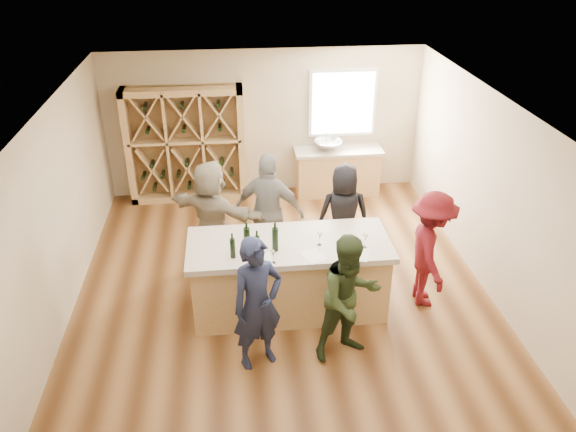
{
  "coord_description": "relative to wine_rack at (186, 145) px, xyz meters",
  "views": [
    {
      "loc": [
        -0.65,
        -6.76,
        4.96
      ],
      "look_at": [
        0.1,
        0.2,
        1.15
      ],
      "focal_mm": 35.0,
      "sensor_mm": 36.0,
      "label": 1
    }
  ],
  "objects": [
    {
      "name": "wine_glass_a",
      "position": [
        1.3,
        -4.15,
        0.06
      ],
      "size": [
        0.08,
        0.08,
        0.16
      ],
      "primitive_type": "cone",
      "rotation": [
        0.0,
        0.0,
        0.33
      ],
      "color": "white",
      "rests_on": "tasting_counter_top"
    },
    {
      "name": "wine_bottle_b",
      "position": [
        0.8,
        -3.97,
        0.12
      ],
      "size": [
        0.07,
        0.07,
        0.27
      ],
      "primitive_type": "cylinder",
      "rotation": [
        0.0,
        0.0,
        0.13
      ],
      "color": "black",
      "rests_on": "tasting_counter_top"
    },
    {
      "name": "person_server",
      "position": [
        3.5,
        -3.72,
        -0.24
      ],
      "size": [
        0.63,
        1.16,
        1.72
      ],
      "primitive_type": "imported",
      "rotation": [
        0.0,
        0.0,
        1.46
      ],
      "color": "#590F14",
      "rests_on": "floor"
    },
    {
      "name": "wine_bottle_d",
      "position": [
        1.11,
        -3.94,
        0.12
      ],
      "size": [
        0.09,
        0.09,
        0.28
      ],
      "primitive_type": "cylinder",
      "rotation": [
        0.0,
        0.0,
        -0.34
      ],
      "color": "black",
      "rests_on": "tasting_counter_top"
    },
    {
      "name": "tasting_menu_b",
      "position": [
        1.82,
        -4.04,
        -0.02
      ],
      "size": [
        0.35,
        0.4,
        0.0
      ],
      "primitive_type": "cube",
      "rotation": [
        0.0,
        0.0,
        0.39
      ],
      "color": "white",
      "rests_on": "tasting_counter_top"
    },
    {
      "name": "tasting_menu_c",
      "position": [
        2.42,
        -4.07,
        -0.02
      ],
      "size": [
        0.34,
        0.39,
        0.0
      ],
      "primitive_type": "cube",
      "rotation": [
        0.0,
        0.0,
        -0.4
      ],
      "color": "white",
      "rests_on": "tasting_counter_top"
    },
    {
      "name": "tasting_counter_top",
      "position": [
        1.55,
        -3.68,
        -0.06
      ],
      "size": [
        2.72,
        1.12,
        0.08
      ],
      "primitive_type": "cube",
      "color": "#BEAF9C",
      "rests_on": "tasting_counter_base"
    },
    {
      "name": "person_far_mid",
      "position": [
        1.38,
        -2.48,
        -0.17
      ],
      "size": [
        1.21,
        0.92,
        1.85
      ],
      "primitive_type": "imported",
      "rotation": [
        0.0,
        0.0,
        2.76
      ],
      "color": "slate",
      "rests_on": "floor"
    },
    {
      "name": "wall_back",
      "position": [
        1.5,
        0.28,
        0.3
      ],
      "size": [
        6.0,
        0.1,
        2.8
      ],
      "primitive_type": "cube",
      "color": "#C3B08E",
      "rests_on": "ground"
    },
    {
      "name": "back_counter_base",
      "position": [
        2.9,
        -0.07,
        -0.67
      ],
      "size": [
        1.6,
        0.58,
        0.86
      ],
      "primitive_type": "cube",
      "color": "tan",
      "rests_on": "floor"
    },
    {
      "name": "wall_right",
      "position": [
        4.55,
        -3.27,
        0.3
      ],
      "size": [
        0.1,
        7.0,
        2.8
      ],
      "primitive_type": "cube",
      "color": "#C3B08E",
      "rests_on": "ground"
    },
    {
      "name": "person_far_right",
      "position": [
        2.53,
        -2.51,
        -0.28
      ],
      "size": [
        0.84,
        0.58,
        1.64
      ],
      "primitive_type": "imported",
      "rotation": [
        0.0,
        0.0,
        3.07
      ],
      "color": "black",
      "rests_on": "floor"
    },
    {
      "name": "faucet",
      "position": [
        2.7,
        0.11,
        -0.03
      ],
      "size": [
        0.02,
        0.02,
        0.3
      ],
      "primitive_type": "cylinder",
      "color": "silver",
      "rests_on": "back_counter_top"
    },
    {
      "name": "person_far_left",
      "position": [
        0.5,
        -2.43,
        -0.22
      ],
      "size": [
        1.7,
        1.35,
        1.76
      ],
      "primitive_type": "imported",
      "rotation": [
        0.0,
        0.0,
        2.59
      ],
      "color": "gray",
      "rests_on": "floor"
    },
    {
      "name": "person_near_right",
      "position": [
        2.18,
        -4.67,
        -0.25
      ],
      "size": [
        0.93,
        0.69,
        1.7
      ],
      "primitive_type": "imported",
      "rotation": [
        0.0,
        0.0,
        0.33
      ],
      "color": "#263319",
      "rests_on": "floor"
    },
    {
      "name": "floor",
      "position": [
        1.5,
        -3.27,
        -1.15
      ],
      "size": [
        6.0,
        7.0,
        0.1
      ],
      "primitive_type": "cube",
      "color": "brown",
      "rests_on": "ground"
    },
    {
      "name": "wine_glass_d",
      "position": [
        1.94,
        -3.78,
        0.06
      ],
      "size": [
        0.08,
        0.08,
        0.16
      ],
      "primitive_type": "cone",
      "rotation": [
        0.0,
        0.0,
        0.41
      ],
      "color": "white",
      "rests_on": "tasting_counter_top"
    },
    {
      "name": "person_near_left",
      "position": [
        1.06,
        -4.7,
        -0.22
      ],
      "size": [
        0.77,
        0.68,
        1.76
      ],
      "primitive_type": "imported",
      "rotation": [
        0.0,
        0.0,
        0.39
      ],
      "color": "#191E38",
      "rests_on": "floor"
    },
    {
      "name": "wine_rack",
      "position": [
        0.0,
        0.0,
        0.0
      ],
      "size": [
        2.2,
        0.45,
        2.2
      ],
      "primitive_type": "cube",
      "color": "tan",
      "rests_on": "floor"
    },
    {
      "name": "sink",
      "position": [
        2.7,
        -0.07,
        -0.09
      ],
      "size": [
        0.54,
        0.54,
        0.19
      ],
      "primitive_type": "imported",
      "color": "silver",
      "rests_on": "back_counter_top"
    },
    {
      "name": "back_counter_top",
      "position": [
        2.9,
        -0.07,
        -0.21
      ],
      "size": [
        1.7,
        0.62,
        0.06
      ],
      "primitive_type": "cube",
      "color": "#BEAF9C",
      "rests_on": "back_counter_base"
    },
    {
      "name": "wall_front",
      "position": [
        1.5,
        -6.82,
        0.3
      ],
      "size": [
        6.0,
        0.1,
        2.8
      ],
      "primitive_type": "cube",
      "color": "#C3B08E",
      "rests_on": "ground"
    },
    {
      "name": "wine_bottle_c",
      "position": [
        0.99,
        -3.82,
        0.15
      ],
      "size": [
        0.1,
        0.1,
        0.33
      ],
      "primitive_type": "cylinder",
      "rotation": [
        0.0,
        0.0,
        0.2
      ],
      "color": "black",
      "rests_on": "tasting_counter_top"
    },
    {
      "name": "tasting_menu_a",
      "position": [
        1.17,
        -4.05,
        -0.02
      ],
      "size": [
        0.27,
        0.35,
        0.0
      ],
      "primitive_type": "cube",
      "rotation": [
        0.0,
        0.0,
        0.06
      ],
      "color": "white",
      "rests_on": "tasting_counter_top"
    },
    {
      "name": "wine_glass_e",
      "position": [
        2.52,
        -3.9,
        0.07
      ],
      "size": [
        0.09,
        0.09,
        0.18
      ],
      "primitive_type": "cone",
      "rotation": [
        0.0,
        0.0,
        -0.32
      ],
      "color": "white",
      "rests_on": "tasting_counter_top"
    },
    {
      "name": "tasting_counter_base",
      "position": [
        1.55,
        -3.68,
        -0.6
      ],
      "size": [
        2.6,
        1.0,
        1.0
      ],
      "primitive_type": "cube",
      "color": "tan",
      "rests_on": "floor"
    },
    {
      "name": "ceiling",
      "position": [
        1.5,
        -3.27,
        1.75
      ],
      "size": [
        6.0,
        7.0,
        0.1
      ],
      "primitive_type": "cube",
      "color": "white",
      "rests_on": "ground"
    },
    {
      "name": "wine_glass_c",
      "position": [
        2.25,
        -4.16,
        0.06
      ],
      "size": [
        0.08,
        0.08,
        0.16
      ],
      "primitive_type": "cone",
      "rotation": [
        0.0,
        0.0,
        0.35
      ],
      "color": "white",
      "rests_on": "tasting_counter_top"
    },
    {
      "name": "wall_left",
      "position": [
        -1.55,
        -3.27,
        0.3
      ],
      "size": [
        0.1,
        7.0,
        2.8
      ],
      "primitive_type": "cube",
      "color": "#C3B08E",
      "rests_on": "ground"
    },
    {
      "name": "window_frame",
      "position": [
        3.0,
        0.2,
        0.65
      ],
      "size": [
        1.3,
        0.06,
        1.3
      ],
      "primitive_type": "cube",
      "color": "white",
      "rests_on": "wall_back"
    },
    {
      "name": "window_pane",
      "position": [
        3.0,
        0.17,
        0.65
      ],
      "size": [
        1.18,
        0.01,
        1.18
      ],
      "primitive_type": "cube",
      "color": "white",
      "rests_on": "wall_back"
    },
    {
      "name": "wine_bottle_e",
      "position": [
        1.35,
        -3.85,
        0.14
      ],
      "size": [
        0.09,
        0.09,
        0.33
      ],
      "primitive_type": "cylinder",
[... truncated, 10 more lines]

